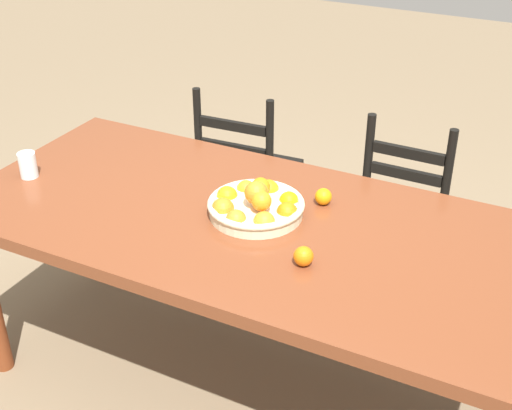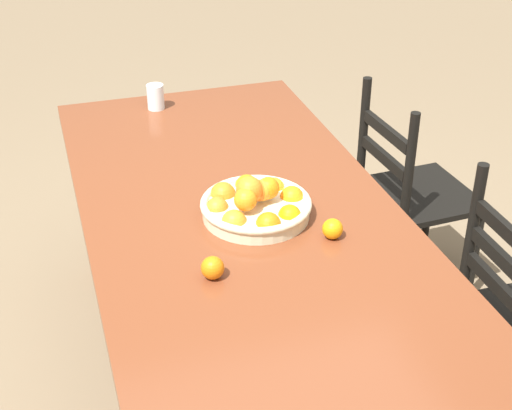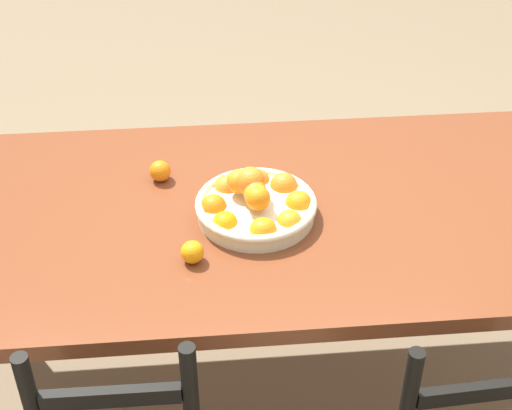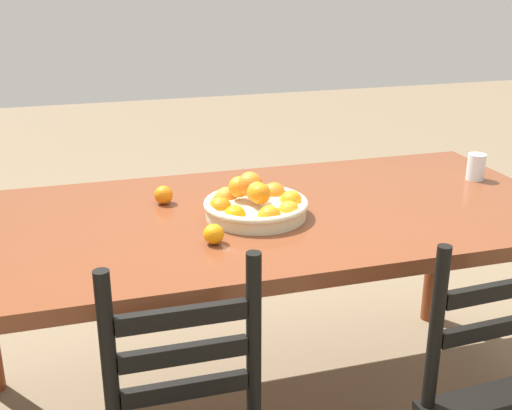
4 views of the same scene
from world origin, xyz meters
name	(u,v)px [view 4 (image 4 of 4)]	position (x,y,z in m)	size (l,w,h in m)	color
ground_plane	(257,404)	(0.00, 0.00, 0.00)	(12.00, 12.00, 0.00)	#77644B
dining_table	(258,234)	(0.00, 0.00, 0.69)	(2.10, 0.97, 0.77)	brown
fruit_bowl	(256,204)	(0.02, 0.03, 0.81)	(0.34, 0.34, 0.15)	beige
orange_loose_0	(214,234)	(0.20, 0.21, 0.80)	(0.06, 0.06, 0.06)	orange
orange_loose_1	(164,195)	(0.29, -0.17, 0.80)	(0.06, 0.06, 0.06)	orange
drinking_glass	(476,167)	(-0.90, -0.10, 0.82)	(0.07, 0.07, 0.10)	silver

